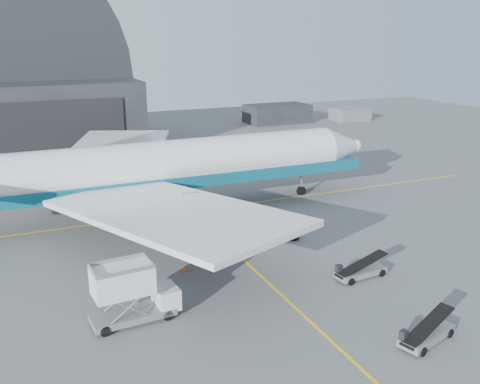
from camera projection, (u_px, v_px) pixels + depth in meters
name	position (u px, v px, depth m)	size (l,w,h in m)	color
ground	(268.00, 283.00, 44.09)	(200.00, 200.00, 0.00)	#565659
taxi_lines	(214.00, 232.00, 55.21)	(80.00, 42.12, 0.02)	gold
distant_bldg_a	(277.00, 122.00, 121.83)	(14.00, 8.00, 4.00)	black
distant_bldg_b	(350.00, 120.00, 124.82)	(8.00, 6.00, 2.80)	slate
airliner	(156.00, 168.00, 59.18)	(54.86, 53.19, 19.25)	white
catering_truck	(131.00, 294.00, 37.60)	(6.41, 2.82, 4.30)	slate
pushback_tug	(280.00, 231.00, 53.64)	(4.36, 3.38, 1.79)	black
belt_loader_a	(426.00, 334.00, 35.53)	(5.01, 2.87, 1.88)	slate
belt_loader_b	(360.00, 271.00, 44.90)	(5.00, 2.13, 1.88)	slate
traffic_cone	(185.00, 269.00, 46.05)	(0.40, 0.40, 0.58)	#E53F07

